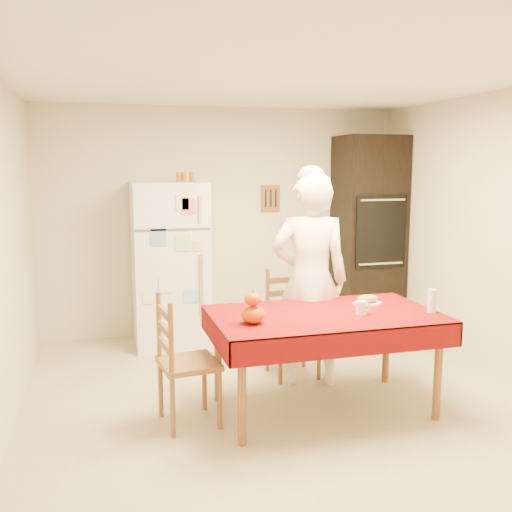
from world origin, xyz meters
name	(u,v)px	position (x,y,z in m)	size (l,w,h in m)	color
floor	(286,407)	(0.00, 0.00, 0.00)	(4.50, 4.50, 0.00)	tan
room_shell	(287,198)	(0.00, 0.00, 1.62)	(4.02, 4.52, 2.51)	beige
refrigerator	(170,264)	(-0.65, 1.88, 0.85)	(0.75, 0.74, 1.70)	white
oven_cabinet	(368,233)	(1.63, 1.93, 1.10)	(0.70, 0.62, 2.20)	black
dining_table	(324,322)	(0.26, -0.11, 0.69)	(1.70, 1.00, 0.76)	brown
chair_far	(290,318)	(0.27, 0.70, 0.51)	(0.44, 0.42, 0.95)	brown
chair_left	(180,357)	(-0.83, -0.08, 0.51)	(0.45, 0.47, 0.95)	brown
seated_woman	(310,280)	(0.35, 0.43, 0.90)	(0.66, 0.43, 1.80)	white
coffee_mug	(361,308)	(0.51, -0.22, 0.81)	(0.08, 0.08, 0.10)	white
pumpkin_lower	(253,314)	(-0.33, -0.25, 0.83)	(0.17, 0.17, 0.13)	#DA4C05
pumpkin_upper	(253,299)	(-0.33, -0.25, 0.94)	(0.12, 0.12, 0.09)	#D94D05
wine_glass	(432,301)	(1.05, -0.31, 0.85)	(0.07, 0.07, 0.18)	white
bread_plate	(367,304)	(0.69, 0.04, 0.77)	(0.24, 0.24, 0.02)	white
bread_loaf	(368,299)	(0.69, 0.04, 0.81)	(0.18, 0.10, 0.06)	#996F4B
spice_jar_left	(179,177)	(-0.53, 1.93, 1.75)	(0.05, 0.05, 0.10)	#905C1A
spice_jar_mid	(184,177)	(-0.48, 1.93, 1.75)	(0.05, 0.05, 0.10)	#905C1A
spice_jar_right	(192,177)	(-0.40, 1.93, 1.75)	(0.05, 0.05, 0.10)	#965A1B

